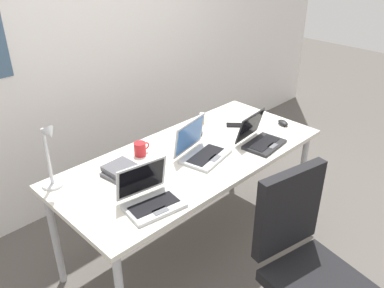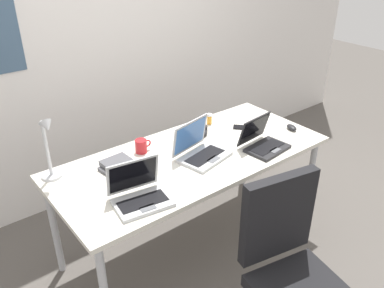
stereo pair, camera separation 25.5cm
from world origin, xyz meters
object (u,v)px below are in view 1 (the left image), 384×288
Objects in this scene: computer_mouse at (283,123)px; office_chair at (305,277)px; laptop_back_right at (150,197)px; cell_phone at (236,125)px; laptop_front_right at (201,150)px; book_stack at (120,170)px; laptop_near_lamp at (260,139)px; coffee_mug at (140,149)px; headphones at (190,132)px; desk_lamp at (50,157)px; pill_bottle at (202,118)px.

computer_mouse is 1.20m from office_chair.
cell_phone is at bearing 15.69° from laptop_back_right.
laptop_front_right reaches higher than book_stack.
laptop_near_lamp is 2.66× the size of coffee_mug.
coffee_mug reaches higher than book_stack.
laptop_near_lamp is 1.41× the size of headphones.
laptop_front_right is at bearing 83.78° from office_chair.
headphones is (-0.34, 0.14, 0.01)m from cell_phone.
laptop_front_right is 1.71× the size of book_stack.
laptop_near_lamp reaches higher than headphones.
desk_lamp is 5.07× the size of pill_bottle.
book_stack is (-0.65, -0.07, 0.01)m from headphones.
book_stack is (0.07, 0.36, -0.02)m from laptop_back_right.
book_stack is 1.84× the size of coffee_mug.
laptop_back_right is 0.84m from headphones.
computer_mouse is 1.28m from book_stack.
laptop_back_right is 1.53× the size of headphones.
laptop_near_lamp is (1.23, -0.49, -0.16)m from desk_lamp.
computer_mouse is 0.71× the size of cell_phone.
cell_phone is (1.33, -0.20, -0.19)m from desk_lamp.
desk_lamp is 1.36m from cell_phone.
laptop_front_right is 3.14× the size of coffee_mug.
computer_mouse is at bearing 41.56° from office_chair.
desk_lamp is at bearing -179.54° from pill_bottle.
cell_phone is at bearing -22.16° from headphones.
laptop_near_lamp reaches higher than book_stack.
book_stack is (-0.84, -0.14, -0.01)m from pill_bottle.
cell_phone is 0.36m from headphones.
coffee_mug is at bearing -4.32° from desk_lamp.
desk_lamp is at bearing 158.14° from laptop_near_lamp.
pill_bottle is 1.34m from office_chair.
pill_bottle is (-0.40, 0.44, 0.02)m from computer_mouse.
computer_mouse is 1.09m from coffee_mug.
computer_mouse is (1.59, -0.43, -0.18)m from desk_lamp.
laptop_near_lamp is at bearing -34.29° from coffee_mug.
laptop_back_right is at bearing 152.44° from cell_phone.
laptop_back_right is 1.10m from cell_phone.
desk_lamp is at bearing 176.63° from headphones.
office_chair is (0.73, -1.19, -0.54)m from desk_lamp.
desk_lamp is 4.17× the size of computer_mouse.
book_stack is 0.21× the size of office_chair.
laptop_back_right is 1.31m from computer_mouse.
computer_mouse is (0.36, 0.06, -0.03)m from laptop_near_lamp.
office_chair reaches higher than laptop_back_right.
laptop_near_lamp reaches higher than coffee_mug.
laptop_front_right is 0.52m from book_stack.
coffee_mug is (-0.62, -0.05, 0.00)m from pill_bottle.
laptop_back_right is 1.09× the size of laptop_near_lamp.
cell_phone is 1.20× the size of coffee_mug.
laptop_front_right reaches higher than cell_phone.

